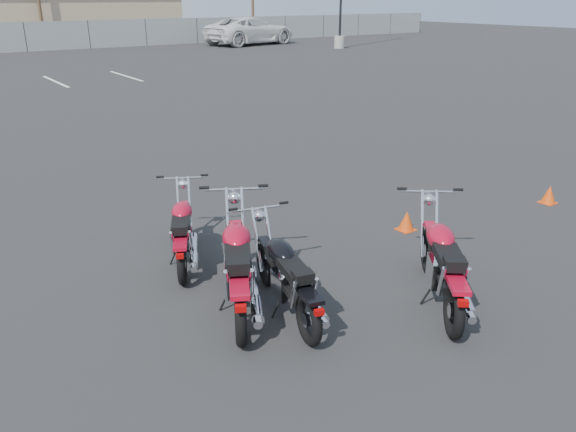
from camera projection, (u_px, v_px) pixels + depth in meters
ground at (303, 283)px, 6.93m from camera, size 120.00×120.00×0.00m
motorcycle_front_red at (183, 232)px, 7.35m from camera, size 1.19×1.82×0.93m
motorcycle_second_black at (286, 277)px, 6.15m from camera, size 0.90×1.94×0.95m
motorcycle_third_red at (239, 266)px, 6.25m from camera, size 1.47×2.14×1.10m
motorcycle_rear_red at (443, 264)px, 6.35m from camera, size 1.64×1.91×1.04m
training_cone_near at (407, 220)px, 8.45m from camera, size 0.25×0.25×0.30m
training_cone_far at (549, 194)px, 9.55m from camera, size 0.26×0.26×0.31m
tan_building_east at (79, 15)px, 45.13m from camera, size 14.40×9.40×3.70m
white_van at (250, 23)px, 40.44m from camera, size 4.50×8.36×3.02m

